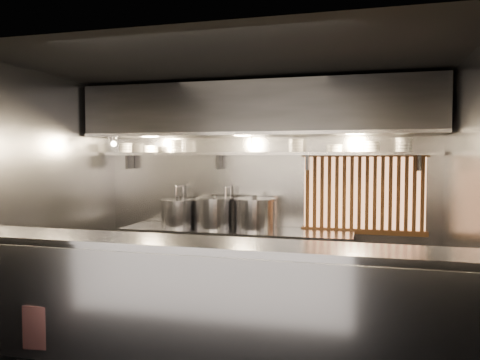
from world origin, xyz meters
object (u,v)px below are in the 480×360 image
at_px(pendant_bulb, 251,147).
at_px(stock_pot_right, 255,214).
at_px(heat_lamp, 112,139).
at_px(stock_pot_mid, 214,213).
at_px(stock_pot_left, 178,213).

height_order(pendant_bulb, stock_pot_right, pendant_bulb).
bearing_deg(heat_lamp, stock_pot_right, 10.02).
height_order(pendant_bulb, stock_pot_mid, pendant_bulb).
xyz_separation_m(pendant_bulb, stock_pot_mid, (-0.49, -0.06, -0.86)).
xyz_separation_m(heat_lamp, stock_pot_left, (0.80, 0.30, -0.98)).
height_order(stock_pot_mid, stock_pot_right, stock_pot_right).
height_order(heat_lamp, pendant_bulb, heat_lamp).
relative_size(pendant_bulb, stock_pot_mid, 0.34).
bearing_deg(stock_pot_mid, heat_lamp, -167.60).
relative_size(heat_lamp, pendant_bulb, 1.87).
xyz_separation_m(stock_pot_left, stock_pot_mid, (0.51, -0.01, 0.02)).
xyz_separation_m(heat_lamp, stock_pot_mid, (1.31, 0.29, -0.96)).
xyz_separation_m(pendant_bulb, stock_pot_right, (0.05, -0.02, -0.86)).
distance_m(stock_pot_left, stock_pot_mid, 0.51).
bearing_deg(stock_pot_left, heat_lamp, -159.27).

